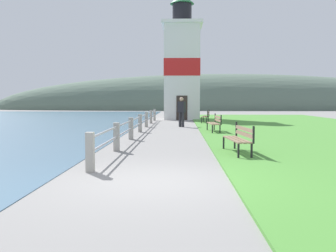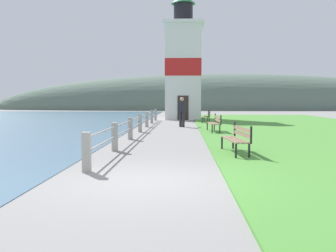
{
  "view_description": "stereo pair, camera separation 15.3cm",
  "coord_description": "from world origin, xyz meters",
  "px_view_note": "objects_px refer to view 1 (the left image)",
  "views": [
    {
      "loc": [
        0.58,
        -7.48,
        1.67
      ],
      "look_at": [
        -0.07,
        11.92,
        0.3
      ],
      "focal_mm": 40.0,
      "sensor_mm": 36.0,
      "label": 1
    },
    {
      "loc": [
        0.73,
        -7.47,
        1.67
      ],
      "look_at": [
        -0.07,
        11.92,
        0.3
      ],
      "focal_mm": 40.0,
      "sensor_mm": 36.0,
      "label": 2
    }
  ],
  "objects_px": {
    "lighthouse": "(182,65)",
    "person_strolling": "(181,111)",
    "park_bench_far": "(206,116)",
    "park_bench_near": "(239,137)",
    "park_bench_midway": "(215,122)"
  },
  "relations": [
    {
      "from": "park_bench_near",
      "to": "lighthouse",
      "type": "height_order",
      "value": "lighthouse"
    },
    {
      "from": "lighthouse",
      "to": "park_bench_far",
      "type": "bearing_deg",
      "value": -72.78
    },
    {
      "from": "park_bench_near",
      "to": "park_bench_midway",
      "type": "xyz_separation_m",
      "value": [
        -0.03,
        7.61,
        -0.0
      ]
    },
    {
      "from": "park_bench_midway",
      "to": "person_strolling",
      "type": "distance_m",
      "value": 4.34
    },
    {
      "from": "park_bench_far",
      "to": "park_bench_midway",
      "type": "bearing_deg",
      "value": 97.15
    },
    {
      "from": "park_bench_near",
      "to": "park_bench_far",
      "type": "height_order",
      "value": "same"
    },
    {
      "from": "park_bench_far",
      "to": "park_bench_near",
      "type": "bearing_deg",
      "value": 97.56
    },
    {
      "from": "park_bench_midway",
      "to": "lighthouse",
      "type": "relative_size",
      "value": 0.18
    },
    {
      "from": "park_bench_near",
      "to": "lighthouse",
      "type": "distance_m",
      "value": 21.22
    },
    {
      "from": "park_bench_far",
      "to": "lighthouse",
      "type": "bearing_deg",
      "value": -65.08
    },
    {
      "from": "lighthouse",
      "to": "person_strolling",
      "type": "xyz_separation_m",
      "value": [
        -0.05,
        -9.17,
        -3.6
      ]
    },
    {
      "from": "park_bench_far",
      "to": "lighthouse",
      "type": "xyz_separation_m",
      "value": [
        -1.71,
        5.53,
        4.04
      ]
    },
    {
      "from": "park_bench_near",
      "to": "park_bench_midway",
      "type": "bearing_deg",
      "value": -95.32
    },
    {
      "from": "park_bench_far",
      "to": "person_strolling",
      "type": "xyz_separation_m",
      "value": [
        -1.76,
        -3.64,
        0.45
      ]
    },
    {
      "from": "park_bench_midway",
      "to": "park_bench_far",
      "type": "distance_m",
      "value": 7.61
    }
  ]
}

